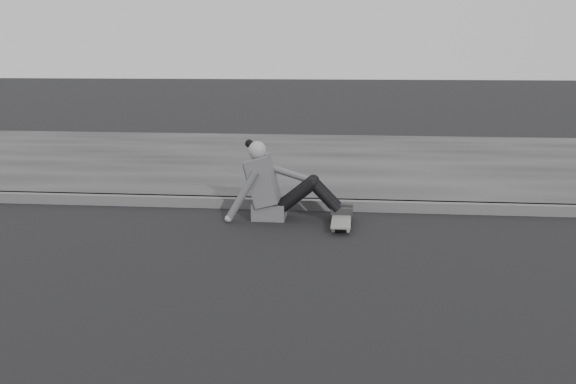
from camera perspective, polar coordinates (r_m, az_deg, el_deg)
name	(u,v)px	position (r m, az deg, el deg)	size (l,w,h in m)	color
ground	(240,286)	(5.12, -4.25, -8.32)	(80.00, 80.00, 0.00)	black
curb	(279,203)	(7.54, -0.85, -1.03)	(24.00, 0.16, 0.12)	#515151
sidewalk	(300,161)	(10.49, 1.08, 2.75)	(24.00, 6.00, 0.12)	#343434
skateboard	(341,220)	(6.80, 4.76, -2.46)	(0.20, 0.78, 0.09)	#A5A59F
seated_woman	(275,187)	(7.02, -1.16, 0.48)	(1.38, 0.46, 0.88)	#515154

